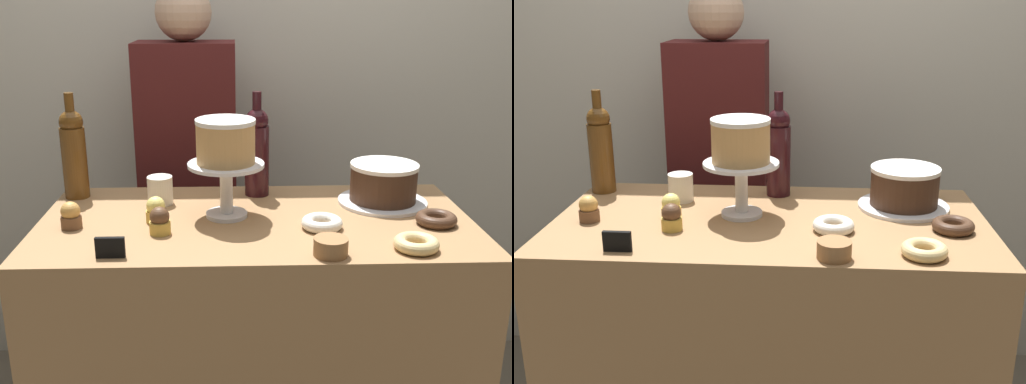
% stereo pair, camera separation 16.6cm
% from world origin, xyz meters
% --- Properties ---
extents(back_wall, '(6.00, 0.05, 2.60)m').
position_xyz_m(back_wall, '(0.00, 0.89, 1.30)').
color(back_wall, beige).
rests_on(back_wall, ground_plane).
extents(display_counter, '(1.21, 0.62, 0.95)m').
position_xyz_m(display_counter, '(0.00, 0.00, 0.48)').
color(display_counter, '#997047').
rests_on(display_counter, ground_plane).
extents(cake_stand_pedestal, '(0.21, 0.21, 0.16)m').
position_xyz_m(cake_stand_pedestal, '(-0.08, 0.03, 1.06)').
color(cake_stand_pedestal, silver).
rests_on(cake_stand_pedestal, display_counter).
extents(white_layer_cake, '(0.17, 0.17, 0.12)m').
position_xyz_m(white_layer_cake, '(-0.08, 0.03, 1.17)').
color(white_layer_cake, tan).
rests_on(white_layer_cake, cake_stand_pedestal).
extents(silver_serving_platter, '(0.27, 0.27, 0.01)m').
position_xyz_m(silver_serving_platter, '(0.39, 0.13, 0.96)').
color(silver_serving_platter, white).
rests_on(silver_serving_platter, display_counter).
extents(chocolate_round_cake, '(0.20, 0.20, 0.11)m').
position_xyz_m(chocolate_round_cake, '(0.39, 0.13, 1.02)').
color(chocolate_round_cake, '#3D2619').
rests_on(chocolate_round_cake, silver_serving_platter).
extents(wine_bottle_dark_red, '(0.08, 0.08, 0.33)m').
position_xyz_m(wine_bottle_dark_red, '(0.01, 0.22, 1.10)').
color(wine_bottle_dark_red, black).
rests_on(wine_bottle_dark_red, display_counter).
extents(wine_bottle_amber, '(0.08, 0.08, 0.33)m').
position_xyz_m(wine_bottle_amber, '(-0.55, 0.22, 1.10)').
color(wine_bottle_amber, '#5B3814').
rests_on(wine_bottle_amber, display_counter).
extents(cupcake_chocolate, '(0.06, 0.06, 0.07)m').
position_xyz_m(cupcake_chocolate, '(-0.26, -0.10, 0.99)').
color(cupcake_chocolate, gold).
rests_on(cupcake_chocolate, display_counter).
extents(cupcake_lemon, '(0.06, 0.06, 0.07)m').
position_xyz_m(cupcake_lemon, '(-0.28, -0.02, 0.99)').
color(cupcake_lemon, gold).
rests_on(cupcake_lemon, display_counter).
extents(cupcake_caramel, '(0.06, 0.06, 0.07)m').
position_xyz_m(cupcake_caramel, '(-0.50, -0.05, 0.99)').
color(cupcake_caramel, brown).
rests_on(cupcake_caramel, display_counter).
extents(donut_chocolate, '(0.11, 0.11, 0.03)m').
position_xyz_m(donut_chocolate, '(0.49, -0.06, 0.97)').
color(donut_chocolate, '#472D1E').
rests_on(donut_chocolate, display_counter).
extents(donut_sugar, '(0.11, 0.11, 0.03)m').
position_xyz_m(donut_sugar, '(0.18, -0.08, 0.97)').
color(donut_sugar, silver).
rests_on(donut_sugar, display_counter).
extents(donut_glazed, '(0.11, 0.11, 0.03)m').
position_xyz_m(donut_glazed, '(0.39, -0.23, 0.97)').
color(donut_glazed, '#E0C17F').
rests_on(donut_glazed, display_counter).
extents(cookie_stack, '(0.08, 0.08, 0.04)m').
position_xyz_m(cookie_stack, '(0.17, -0.26, 0.98)').
color(cookie_stack, olive).
rests_on(cookie_stack, display_counter).
extents(price_sign_chalkboard, '(0.07, 0.01, 0.05)m').
position_xyz_m(price_sign_chalkboard, '(-0.36, -0.25, 0.98)').
color(price_sign_chalkboard, black).
rests_on(price_sign_chalkboard, display_counter).
extents(coffee_cup_ceramic, '(0.08, 0.08, 0.09)m').
position_xyz_m(coffee_cup_ceramic, '(-0.28, 0.14, 1.00)').
color(coffee_cup_ceramic, silver).
rests_on(coffee_cup_ceramic, display_counter).
extents(barista_figure, '(0.36, 0.22, 1.60)m').
position_xyz_m(barista_figure, '(-0.23, 0.61, 0.84)').
color(barista_figure, black).
rests_on(barista_figure, ground_plane).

